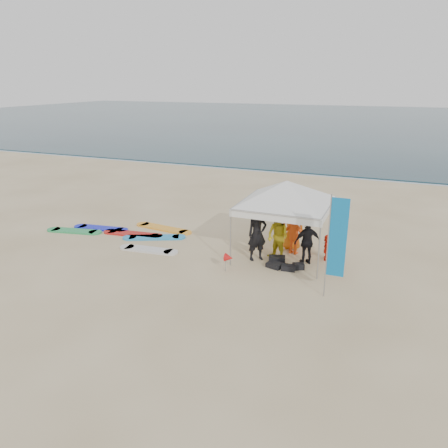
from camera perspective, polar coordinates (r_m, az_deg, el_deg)
ground at (r=13.63m, az=-3.30°, el=-8.11°), size 120.00×120.00×0.00m
ocean at (r=71.44m, az=18.27°, el=12.60°), size 160.00×84.00×0.08m
shoreline_foam at (r=30.28m, az=11.67°, el=6.41°), size 160.00×1.20×0.01m
person_black_a at (r=15.23m, az=4.35°, el=-1.32°), size 0.82×0.81×1.91m
person_yellow at (r=15.33m, az=7.02°, el=-1.65°), size 1.03×0.95×1.71m
person_orange_a at (r=16.01m, az=9.23°, el=-1.10°), size 1.14×0.81×1.60m
person_black_b at (r=15.18m, az=10.83°, el=-2.32°), size 0.99×0.84×1.59m
person_orange_b at (r=16.39m, az=8.92°, el=-0.39°), size 0.92×0.68×1.72m
person_seated at (r=15.77m, az=13.34°, el=-2.97°), size 0.37×0.89×0.93m
canopy_tent at (r=15.16m, az=8.22°, el=5.58°), size 4.21×4.21×3.17m
feather_flag at (r=12.60m, az=14.49°, el=-1.93°), size 0.53×0.04×3.10m
marker_pennant at (r=14.38m, az=0.64°, el=-4.44°), size 0.28×0.28×0.64m
gear_pile at (r=15.07m, az=7.58°, el=-5.16°), size 1.36×0.94×0.22m
surfboard_spread at (r=18.32m, az=-12.24°, el=-1.30°), size 5.91×3.13×0.07m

